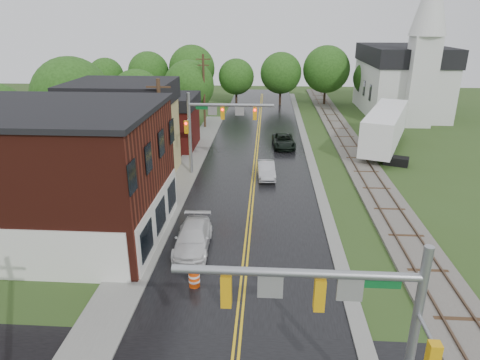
# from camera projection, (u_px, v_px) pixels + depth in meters

# --- Properties ---
(main_road) EXTENTS (10.00, 90.00, 0.02)m
(main_road) POSITION_uv_depth(u_px,v_px,m) (255.00, 164.00, 40.71)
(main_road) COLOR black
(main_road) RESTS_ON ground
(curb_right) EXTENTS (0.80, 70.00, 0.12)m
(curb_right) POSITION_uv_depth(u_px,v_px,m) (308.00, 150.00, 45.04)
(curb_right) COLOR gray
(curb_right) RESTS_ON ground
(sidewalk_left) EXTENTS (2.40, 50.00, 0.12)m
(sidewalk_left) POSITION_uv_depth(u_px,v_px,m) (181.00, 181.00, 36.42)
(sidewalk_left) COLOR gray
(sidewalk_left) RESTS_ON ground
(brick_building) EXTENTS (14.30, 10.30, 8.30)m
(brick_building) POSITION_uv_depth(u_px,v_px,m) (43.00, 174.00, 26.00)
(brick_building) COLOR #47170F
(brick_building) RESTS_ON ground
(yellow_house) EXTENTS (8.00, 7.00, 6.40)m
(yellow_house) POSITION_uv_depth(u_px,v_px,m) (125.00, 141.00, 36.51)
(yellow_house) COLOR tan
(yellow_house) RESTS_ON ground
(darkred_building) EXTENTS (7.00, 6.00, 4.40)m
(darkred_building) POSITION_uv_depth(u_px,v_px,m) (162.00, 127.00, 45.20)
(darkred_building) COLOR #3F0F0C
(darkred_building) RESTS_ON ground
(church) EXTENTS (10.40, 18.40, 20.00)m
(church) POSITION_uv_depth(u_px,v_px,m) (404.00, 73.00, 59.54)
(church) COLOR silver
(church) RESTS_ON ground
(railroad) EXTENTS (3.20, 80.00, 0.30)m
(railroad) POSITION_uv_depth(u_px,v_px,m) (352.00, 150.00, 44.72)
(railroad) COLOR #59544C
(railroad) RESTS_ON ground
(traffic_signal_near) EXTENTS (7.34, 0.30, 7.20)m
(traffic_signal_near) POSITION_uv_depth(u_px,v_px,m) (344.00, 311.00, 12.61)
(traffic_signal_near) COLOR gray
(traffic_signal_near) RESTS_ON ground
(traffic_signal_far) EXTENTS (7.34, 0.43, 7.20)m
(traffic_signal_far) POSITION_uv_depth(u_px,v_px,m) (214.00, 119.00, 36.35)
(traffic_signal_far) COLOR gray
(traffic_signal_far) RESTS_ON ground
(utility_pole_b) EXTENTS (1.80, 0.28, 9.00)m
(utility_pole_b) POSITION_uv_depth(u_px,v_px,m) (162.00, 137.00, 31.98)
(utility_pole_b) COLOR #382616
(utility_pole_b) RESTS_ON ground
(utility_pole_c) EXTENTS (1.80, 0.28, 9.00)m
(utility_pole_c) POSITION_uv_depth(u_px,v_px,m) (204.00, 90.00, 52.50)
(utility_pole_c) COLOR #382616
(utility_pole_c) RESTS_ON ground
(tree_left_b) EXTENTS (7.60, 7.60, 9.69)m
(tree_left_b) POSITION_uv_depth(u_px,v_px,m) (73.00, 98.00, 41.53)
(tree_left_b) COLOR black
(tree_left_b) RESTS_ON ground
(tree_left_c) EXTENTS (6.00, 6.00, 7.65)m
(tree_left_c) POSITION_uv_depth(u_px,v_px,m) (138.00, 97.00, 49.18)
(tree_left_c) COLOR black
(tree_left_c) RESTS_ON ground
(tree_left_e) EXTENTS (6.40, 6.40, 8.16)m
(tree_left_e) POSITION_uv_depth(u_px,v_px,m) (190.00, 87.00, 54.36)
(tree_left_e) COLOR black
(tree_left_e) RESTS_ON ground
(suv_dark) EXTENTS (2.56, 5.04, 1.37)m
(suv_dark) POSITION_uv_depth(u_px,v_px,m) (284.00, 141.00, 45.74)
(suv_dark) COLOR black
(suv_dark) RESTS_ON ground
(sedan_silver) EXTENTS (1.75, 4.21, 1.36)m
(sedan_silver) POSITION_uv_depth(u_px,v_px,m) (266.00, 170.00, 37.13)
(sedan_silver) COLOR #A7A7AB
(sedan_silver) RESTS_ON ground
(pickup_white) EXTENTS (2.14, 4.99, 1.43)m
(pickup_white) POSITION_uv_depth(u_px,v_px,m) (193.00, 238.00, 25.57)
(pickup_white) COLOR silver
(pickup_white) RESTS_ON ground
(semi_trailer) EXTENTS (7.70, 13.78, 4.21)m
(semi_trailer) POSITION_uv_depth(u_px,v_px,m) (385.00, 127.00, 44.30)
(semi_trailer) COLOR black
(semi_trailer) RESTS_ON ground
(construction_barrel) EXTENTS (0.61, 0.61, 1.01)m
(construction_barrel) POSITION_uv_depth(u_px,v_px,m) (194.00, 278.00, 22.03)
(construction_barrel) COLOR #DE4209
(construction_barrel) RESTS_ON ground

